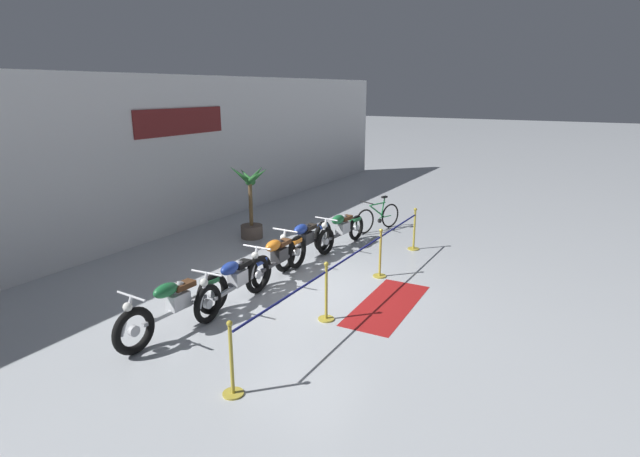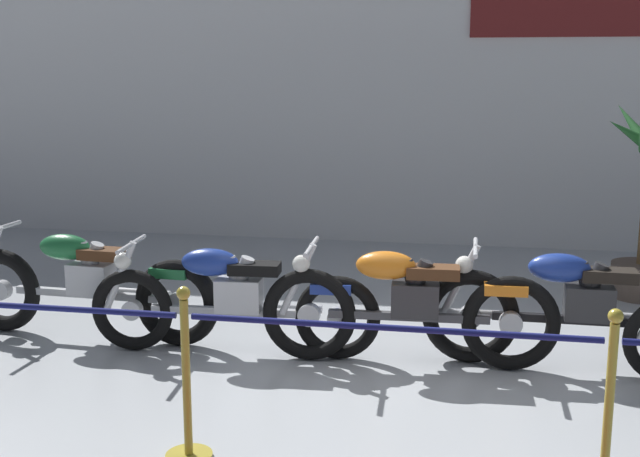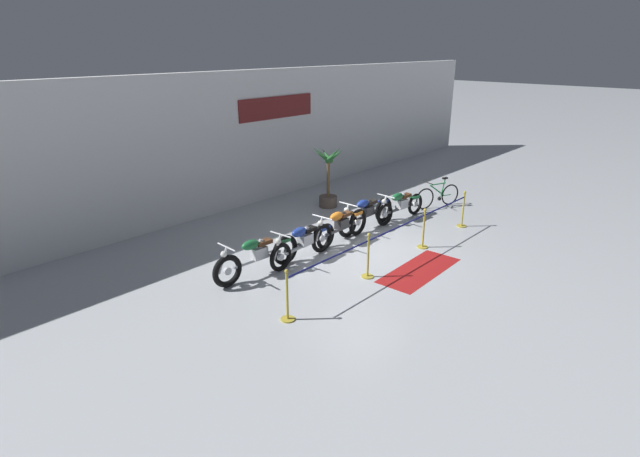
{
  "view_description": "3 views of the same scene",
  "coord_description": "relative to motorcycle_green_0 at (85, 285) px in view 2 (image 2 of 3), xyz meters",
  "views": [
    {
      "loc": [
        -7.98,
        -4.96,
        3.84
      ],
      "look_at": [
        1.3,
        0.29,
        0.84
      ],
      "focal_mm": 28.0,
      "sensor_mm": 36.0,
      "label": 1
    },
    {
      "loc": [
        0.48,
        -5.36,
        2.28
      ],
      "look_at": [
        -0.71,
        1.01,
        0.97
      ],
      "focal_mm": 45.0,
      "sensor_mm": 36.0,
      "label": 2
    },
    {
      "loc": [
        -9.35,
        -7.21,
        4.93
      ],
      "look_at": [
        -1.22,
        0.14,
        0.87
      ],
      "focal_mm": 28.0,
      "sensor_mm": 36.0,
      "label": 3
    }
  ],
  "objects": [
    {
      "name": "stanchion_far_left",
      "position": [
        1.32,
        -1.91,
        0.23
      ],
      "size": [
        7.09,
        0.28,
        1.05
      ],
      "color": "gold",
      "rests_on": "ground"
    },
    {
      "name": "motorcycle_orange_2",
      "position": [
        2.73,
        -0.14,
        0.01
      ],
      "size": [
        2.29,
        0.62,
        0.95
      ],
      "color": "black",
      "rests_on": "ground"
    },
    {
      "name": "stanchion_mid_right",
      "position": [
        3.93,
        -1.91,
        -0.11
      ],
      "size": [
        0.28,
        0.28,
        1.05
      ],
      "color": "gold",
      "rests_on": "ground"
    },
    {
      "name": "ground_plane",
      "position": [
        2.68,
        -0.72,
        -0.46
      ],
      "size": [
        120.0,
        120.0,
        0.0
      ],
      "primitive_type": "plane",
      "color": "#B2B7BC"
    },
    {
      "name": "motorcycle_green_0",
      "position": [
        0.0,
        0.0,
        0.0
      ],
      "size": [
        2.39,
        0.62,
        0.95
      ],
      "color": "black",
      "rests_on": "ground"
    },
    {
      "name": "motorcycle_blue_1",
      "position": [
        1.34,
        -0.16,
        -0.01
      ],
      "size": [
        2.36,
        0.62,
        0.92
      ],
      "color": "black",
      "rests_on": "ground"
    },
    {
      "name": "back_wall",
      "position": [
        2.69,
        4.4,
        1.64
      ],
      "size": [
        28.0,
        0.29,
        4.2
      ],
      "color": "white",
      "rests_on": "ground"
    },
    {
      "name": "stanchion_mid_left",
      "position": [
        1.59,
        -1.91,
        -0.11
      ],
      "size": [
        0.28,
        0.28,
        1.05
      ],
      "color": "gold",
      "rests_on": "ground"
    },
    {
      "name": "motorcycle_blue_3",
      "position": [
        4.03,
        -0.0,
        0.01
      ],
      "size": [
        2.4,
        0.62,
        0.95
      ],
      "color": "black",
      "rests_on": "ground"
    }
  ]
}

